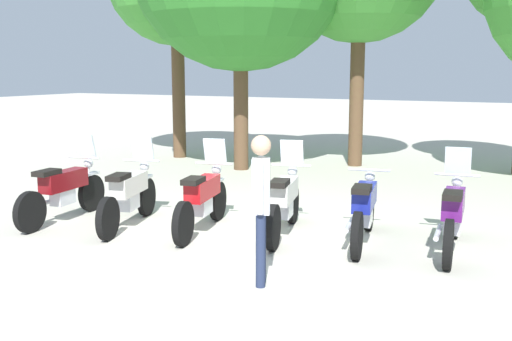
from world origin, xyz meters
TOP-DOWN VIEW (x-y plane):
  - ground_plane at (0.00, 0.00)m, footprint 80.00×80.00m
  - motorcycle_0 at (-2.99, -0.54)m, footprint 0.62×2.19m
  - motorcycle_1 at (-1.80, -0.36)m, footprint 0.81×2.13m
  - motorcycle_2 at (-0.61, -0.11)m, footprint 0.71×2.16m
  - motorcycle_3 at (0.58, 0.27)m, footprint 0.74×2.15m
  - motorcycle_4 at (1.78, 0.37)m, footprint 0.67×2.17m
  - motorcycle_5 at (2.98, 0.52)m, footprint 0.62×2.19m
  - person_0 at (1.22, -1.81)m, footprint 0.30×0.40m

SIDE VIEW (x-z plane):
  - ground_plane at x=0.00m, z-range 0.00..0.00m
  - motorcycle_4 at x=1.78m, z-range 0.01..1.00m
  - motorcycle_0 at x=-2.99m, z-range -0.17..1.20m
  - motorcycle_1 at x=-1.80m, z-range -0.17..1.20m
  - motorcycle_2 at x=-0.61m, z-range -0.17..1.20m
  - motorcycle_3 at x=0.58m, z-range -0.17..1.20m
  - motorcycle_5 at x=2.98m, z-range -0.17..1.20m
  - person_0 at x=1.22m, z-range 0.15..1.89m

